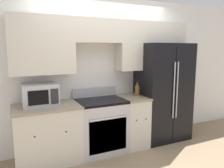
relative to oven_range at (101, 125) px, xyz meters
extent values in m
plane|color=#937A5B|center=(0.21, -0.31, -0.45)|extent=(12.00, 12.00, 0.00)
cube|color=white|center=(0.21, 0.35, 0.85)|extent=(8.00, 0.06, 2.60)
cube|color=beige|center=(-0.87, 0.15, 1.31)|extent=(0.94, 0.33, 0.86)
cube|color=beige|center=(0.00, 0.15, 1.55)|extent=(0.79, 0.33, 0.39)
cube|color=beige|center=(1.07, 0.15, 1.31)|extent=(1.35, 0.33, 0.86)
cube|color=beige|center=(-0.87, 0.00, -0.02)|extent=(0.94, 0.62, 0.85)
cube|color=gray|center=(-0.87, 0.00, 0.42)|extent=(0.96, 0.64, 0.03)
sphere|color=black|center=(-1.08, -0.31, 0.10)|extent=(0.03, 0.03, 0.03)
sphere|color=black|center=(-0.65, -0.31, 0.10)|extent=(0.03, 0.03, 0.03)
cube|color=beige|center=(0.60, 0.00, -0.02)|extent=(0.41, 0.62, 0.85)
cube|color=gray|center=(0.60, 0.00, 0.42)|extent=(0.43, 0.64, 0.03)
sphere|color=black|center=(0.51, -0.31, 0.10)|extent=(0.03, 0.03, 0.03)
sphere|color=black|center=(0.69, -0.31, 0.10)|extent=(0.03, 0.03, 0.03)
cube|color=#B7B7BC|center=(0.00, 0.00, -0.03)|extent=(0.79, 0.62, 0.84)
cube|color=black|center=(0.00, -0.30, -0.07)|extent=(0.63, 0.01, 0.54)
cube|color=black|center=(0.00, 0.00, 0.41)|extent=(0.79, 0.62, 0.04)
cube|color=#B7B7BC|center=(0.00, 0.28, 0.51)|extent=(0.79, 0.04, 0.16)
cylinder|color=silver|center=(0.00, -0.33, 0.21)|extent=(0.63, 0.02, 0.02)
cube|color=black|center=(1.28, 0.05, 0.46)|extent=(0.95, 0.72, 1.81)
cube|color=black|center=(1.28, -0.31, 0.46)|extent=(0.01, 0.01, 1.66)
cylinder|color=#B7B7BC|center=(1.24, -0.33, 0.55)|extent=(0.02, 0.02, 0.99)
cylinder|color=#B7B7BC|center=(1.31, -0.33, 0.55)|extent=(0.02, 0.02, 0.99)
cube|color=#B7B7BC|center=(-0.94, 0.08, 0.59)|extent=(0.50, 0.41, 0.31)
cube|color=black|center=(-0.98, -0.13, 0.59)|extent=(0.28, 0.01, 0.20)
cube|color=#262628|center=(-0.76, -0.13, 0.59)|extent=(0.11, 0.01, 0.22)
cylinder|color=brown|center=(0.73, 0.05, 0.53)|extent=(0.09, 0.09, 0.18)
cylinder|color=brown|center=(0.73, 0.05, 0.64)|extent=(0.04, 0.04, 0.05)
cylinder|color=black|center=(0.73, 0.05, 0.68)|extent=(0.04, 0.04, 0.02)
camera|label=1|loc=(-1.31, -3.24, 1.26)|focal=35.00mm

